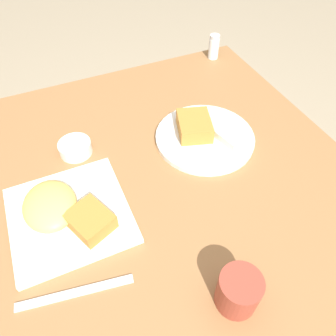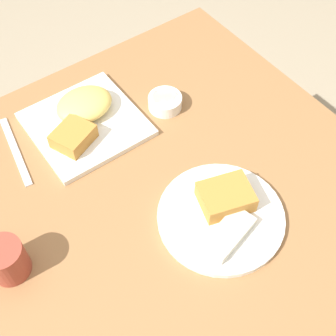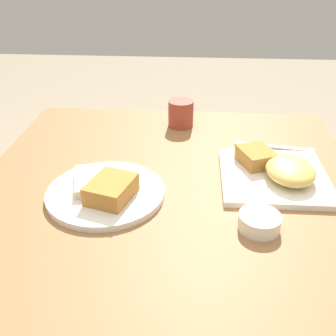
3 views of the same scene
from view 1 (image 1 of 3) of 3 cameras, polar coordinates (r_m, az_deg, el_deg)
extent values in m
plane|color=gray|center=(1.41, -0.37, -19.91)|extent=(8.00, 8.00, 0.00)
cube|color=olive|center=(0.80, -0.62, -0.92)|extent=(0.91, 0.89, 0.04)
cylinder|color=brown|center=(1.32, -23.25, -4.39)|extent=(0.05, 0.05, 0.69)
cylinder|color=brown|center=(1.43, 7.33, 5.29)|extent=(0.05, 0.05, 0.69)
cube|color=white|center=(0.73, -16.76, -7.83)|extent=(0.24, 0.24, 0.01)
ellipsoid|color=#EAC660|center=(0.72, -19.89, -6.13)|extent=(0.13, 0.11, 0.04)
cube|color=#B77A33|center=(0.68, -13.38, -8.88)|extent=(0.11, 0.10, 0.04)
cylinder|color=white|center=(0.86, 6.42, 5.29)|extent=(0.25, 0.25, 0.01)
cube|color=#B77A33|center=(0.85, 4.61, 7.35)|extent=(0.12, 0.11, 0.04)
cube|color=beige|center=(0.85, 9.77, 6.11)|extent=(0.12, 0.08, 0.02)
cylinder|color=white|center=(0.84, -15.85, 3.41)|extent=(0.08, 0.08, 0.03)
cylinder|color=beige|center=(0.84, -16.04, 4.07)|extent=(0.07, 0.07, 0.00)
cylinder|color=white|center=(1.18, 7.96, 19.94)|extent=(0.03, 0.03, 0.07)
cylinder|color=white|center=(1.19, 7.88, 19.30)|extent=(0.03, 0.03, 0.04)
cylinder|color=silver|center=(1.16, 8.18, 21.68)|extent=(0.03, 0.03, 0.01)
cube|color=silver|center=(0.65, -15.81, -20.18)|extent=(0.05, 0.21, 0.00)
cylinder|color=#9E3D2D|center=(0.60, 12.16, -20.24)|extent=(0.07, 0.07, 0.08)
camera|label=2|loc=(0.72, 78.73, 40.55)|focal=50.00mm
camera|label=3|loc=(1.24, -22.30, 40.86)|focal=42.00mm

